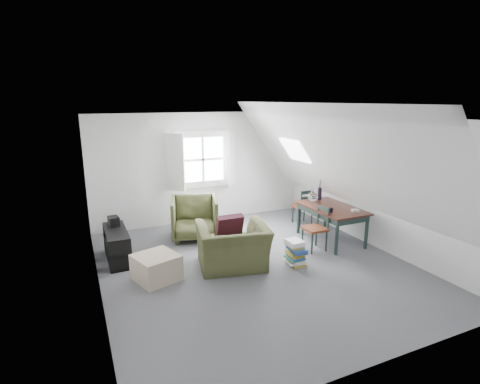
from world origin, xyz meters
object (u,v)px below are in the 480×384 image
media_shelf (117,247)px  armchair_far (195,237)px  ottoman (156,267)px  dining_table (331,211)px  dining_chair_far (303,206)px  magazine_stack (296,253)px  dining_chair_near (316,228)px  armchair_near (233,267)px

media_shelf → armchair_far: bearing=20.0°
ottoman → dining_table: (3.55, 0.25, 0.41)m
ottoman → media_shelf: 1.11m
dining_chair_far → magazine_stack: size_ratio=1.87×
ottoman → magazine_stack: size_ratio=1.40×
dining_chair_near → media_shelf: dining_chair_near is taller
dining_chair_near → armchair_near: bearing=-103.1°
dining_table → dining_chair_far: (0.07, 1.09, -0.18)m
armchair_far → ottoman: size_ratio=1.53×
armchair_near → dining_table: (2.28, 0.33, 0.61)m
dining_chair_far → dining_chair_near: (-0.61, -1.36, 0.01)m
armchair_near → media_shelf: (-1.75, 1.08, 0.25)m
media_shelf → magazine_stack: (2.77, -1.44, -0.03)m
ottoman → armchair_far: bearing=53.9°
ottoman → dining_table: dining_table is taller
armchair_near → dining_chair_far: 2.78m
armchair_near → magazine_stack: 1.10m
armchair_far → dining_table: (2.44, -1.28, 0.61)m
ottoman → dining_chair_far: bearing=20.3°
dining_table → dining_chair_near: bearing=-154.9°
dining_table → dining_chair_near: size_ratio=1.69×
armchair_far → magazine_stack: (1.18, -1.96, 0.22)m
armchair_near → ottoman: ottoman is taller
armchair_near → dining_chair_far: dining_chair_far is taller
armchair_far → media_shelf: bearing=-145.3°
dining_table → media_shelf: bearing=168.3°
magazine_stack → dining_chair_near: bearing=30.3°
armchair_near → media_shelf: size_ratio=1.06×
dining_chair_near → magazine_stack: (-0.71, -0.42, -0.22)m
armchair_far → armchair_near: bearing=-67.9°
armchair_far → magazine_stack: bearing=-42.6°
ottoman → magazine_stack: magazine_stack is taller
ottoman → magazine_stack: bearing=-10.7°
ottoman → media_shelf: (-0.47, 1.00, 0.05)m
dining_chair_near → armchair_far: bearing=-144.3°
dining_table → media_shelf: dining_table is taller
media_shelf → magazine_stack: size_ratio=2.46×
dining_chair_far → ottoman: bearing=8.8°
dining_chair_far → media_shelf: size_ratio=0.76×
armchair_near → dining_chair_far: size_ratio=1.40×
dining_table → media_shelf: 4.11m
ottoman → dining_chair_near: (3.01, -0.02, 0.23)m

